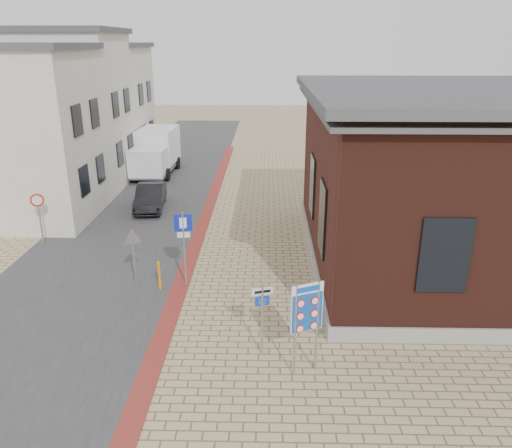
% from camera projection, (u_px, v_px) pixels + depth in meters
% --- Properties ---
extents(ground, '(120.00, 120.00, 0.00)m').
position_uv_depth(ground, '(226.00, 360.00, 13.84)').
color(ground, tan).
rests_on(ground, ground).
extents(road_strip, '(7.00, 60.00, 0.02)m').
position_uv_depth(road_strip, '(150.00, 199.00, 28.04)').
color(road_strip, '#38383A').
rests_on(road_strip, ground).
extents(curb_strip, '(0.60, 40.00, 0.02)m').
position_uv_depth(curb_strip, '(200.00, 231.00, 23.27)').
color(curb_strip, maroon).
rests_on(curb_strip, ground).
extents(brick_building, '(13.00, 13.00, 6.80)m').
position_uv_depth(brick_building, '(474.00, 176.00, 19.02)').
color(brick_building, gray).
rests_on(brick_building, ground).
extents(townhouse_near, '(7.40, 6.40, 8.30)m').
position_uv_depth(townhouse_near, '(15.00, 134.00, 23.92)').
color(townhouse_near, beige).
rests_on(townhouse_near, ground).
extents(townhouse_mid, '(7.40, 6.40, 9.10)m').
position_uv_depth(townhouse_mid, '(63.00, 110.00, 29.41)').
color(townhouse_mid, beige).
rests_on(townhouse_mid, ground).
extents(townhouse_far, '(7.40, 6.40, 8.30)m').
position_uv_depth(townhouse_far, '(96.00, 105.00, 35.19)').
color(townhouse_far, beige).
rests_on(townhouse_far, ground).
extents(bike_rack, '(0.08, 1.80, 0.60)m').
position_uv_depth(bike_rack, '(315.00, 313.00, 15.76)').
color(bike_rack, slate).
rests_on(bike_rack, ground).
extents(sedan, '(1.74, 4.00, 1.28)m').
position_uv_depth(sedan, '(150.00, 197.00, 26.27)').
color(sedan, black).
rests_on(sedan, ground).
extents(box_truck, '(2.53, 5.65, 2.92)m').
position_uv_depth(box_truck, '(156.00, 152.00, 32.95)').
color(box_truck, slate).
rests_on(box_truck, ground).
extents(border_sign, '(0.84, 0.40, 2.63)m').
position_uv_depth(border_sign, '(307.00, 310.00, 12.68)').
color(border_sign, gray).
rests_on(border_sign, ground).
extents(essen_sign, '(0.59, 0.21, 2.24)m').
position_uv_depth(essen_sign, '(262.00, 309.00, 13.60)').
color(essen_sign, gray).
rests_on(essen_sign, ground).
extents(parking_sign, '(0.62, 0.13, 2.81)m').
position_uv_depth(parking_sign, '(184.00, 235.00, 17.44)').
color(parking_sign, gray).
rests_on(parking_sign, ground).
extents(yield_sign, '(0.74, 0.37, 2.21)m').
position_uv_depth(yield_sign, '(133.00, 244.00, 17.42)').
color(yield_sign, gray).
rests_on(yield_sign, ground).
extents(speed_sign, '(0.53, 0.24, 2.39)m').
position_uv_depth(speed_sign, '(39.00, 212.00, 20.98)').
color(speed_sign, gray).
rests_on(speed_sign, ground).
extents(bollard, '(0.12, 0.12, 1.07)m').
position_uv_depth(bollard, '(159.00, 276.00, 17.64)').
color(bollard, orange).
rests_on(bollard, ground).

